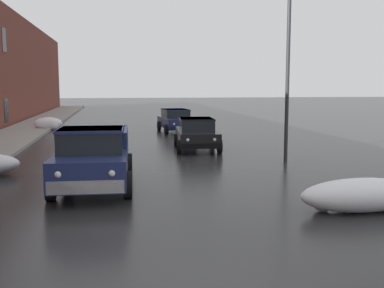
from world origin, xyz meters
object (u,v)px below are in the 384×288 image
at_px(sedan_darkblue_parked_kerbside_mid, 176,120).
at_px(street_lamp_post, 288,64).
at_px(pickup_truck_darkblue_approaching_near_lane, 94,157).
at_px(sedan_black_parked_kerbside_close, 197,133).

xyz_separation_m(sedan_darkblue_parked_kerbside_mid, street_lamp_post, (2.69, -11.86, 2.92)).
relative_size(sedan_darkblue_parked_kerbside_mid, street_lamp_post, 0.63).
bearing_deg(street_lamp_post, sedan_darkblue_parked_kerbside_mid, 102.80).
distance_m(pickup_truck_darkblue_approaching_near_lane, street_lamp_post, 8.28).
xyz_separation_m(pickup_truck_darkblue_approaching_near_lane, sedan_black_parked_kerbside_close, (4.23, 7.27, -0.13)).
bearing_deg(sedan_darkblue_parked_kerbside_mid, pickup_truck_darkblue_approaching_near_lane, -105.79).
height_order(pickup_truck_darkblue_approaching_near_lane, street_lamp_post, street_lamp_post).
bearing_deg(sedan_darkblue_parked_kerbside_mid, street_lamp_post, -77.20).
relative_size(pickup_truck_darkblue_approaching_near_lane, sedan_black_parked_kerbside_close, 1.28).
relative_size(pickup_truck_darkblue_approaching_near_lane, street_lamp_post, 0.79).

